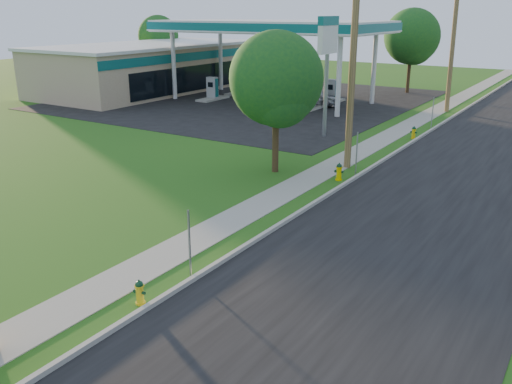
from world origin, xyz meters
TOP-DOWN VIEW (x-y plane):
  - ground_plane at (0.00, 0.00)m, footprint 140.00×140.00m
  - road at (4.50, 10.00)m, footprint 8.00×120.00m
  - curb at (0.50, 10.00)m, footprint 0.15×120.00m
  - sidewalk at (-1.25, 10.00)m, footprint 1.50×120.00m
  - forecourt at (-16.00, 32.00)m, footprint 26.00×28.00m
  - utility_pole_mid at (-0.60, 17.00)m, footprint 1.40×0.32m
  - utility_pole_far at (-0.60, 35.00)m, footprint 1.40×0.32m
  - sign_post_near at (0.25, 4.20)m, footprint 0.05×0.04m
  - sign_post_mid at (0.25, 16.00)m, footprint 0.05×0.04m
  - sign_post_far at (0.25, 28.20)m, footprint 0.05×0.04m
  - gas_canopy at (-14.00, 32.00)m, footprint 18.18×9.18m
  - fuel_pump_nw at (-18.50, 30.00)m, footprint 1.20×3.20m
  - fuel_pump_ne at (-9.50, 30.00)m, footprint 1.20×3.20m
  - fuel_pump_sw at (-18.50, 34.00)m, footprint 1.20×3.20m
  - fuel_pump_se at (-9.50, 34.00)m, footprint 1.20×3.20m
  - convenience_store at (-26.98, 32.00)m, footprint 10.40×22.40m
  - price_pylon at (-4.50, 22.50)m, footprint 0.34×2.04m
  - tree_verge at (-3.05, 14.46)m, footprint 4.21×4.21m
  - tree_lot at (-5.98, 42.91)m, footprint 4.89×4.89m
  - tree_back at (-33.30, 39.88)m, footprint 4.43×4.43m
  - hydrant_near at (0.13, 2.32)m, footprint 0.35×0.31m
  - hydrant_mid at (-0.07, 14.88)m, footprint 0.41×0.37m
  - hydrant_far at (0.16, 24.81)m, footprint 0.38×0.34m
  - car_silver at (-10.10, 32.19)m, footprint 4.18×1.68m

SIDE VIEW (x-z plane):
  - ground_plane at x=0.00m, z-range 0.00..0.00m
  - road at x=4.50m, z-range 0.00..0.02m
  - forecourt at x=-16.00m, z-range 0.00..0.02m
  - sidewalk at x=-1.25m, z-range 0.00..0.03m
  - curb at x=0.50m, z-range 0.00..0.15m
  - hydrant_near at x=0.13m, z-range -0.01..0.68m
  - hydrant_far at x=0.16m, z-range -0.01..0.73m
  - hydrant_mid at x=-0.07m, z-range -0.01..0.79m
  - car_silver at x=-10.10m, z-range 0.00..1.42m
  - fuel_pump_nw at x=-18.50m, z-range -0.23..1.67m
  - fuel_pump_ne at x=-9.50m, z-range -0.23..1.67m
  - fuel_pump_sw at x=-18.50m, z-range -0.23..1.67m
  - fuel_pump_se at x=-9.50m, z-range -0.23..1.67m
  - sign_post_near at x=0.25m, z-range 0.00..2.00m
  - sign_post_mid at x=0.25m, z-range 0.00..2.00m
  - sign_post_far at x=0.25m, z-range 0.00..2.00m
  - convenience_store at x=-26.98m, z-range 0.01..4.25m
  - tree_verge at x=-3.05m, z-range 0.92..7.30m
  - tree_back at x=-33.30m, z-range 0.97..7.68m
  - tree_lot at x=-5.98m, z-range 1.07..8.48m
  - utility_pole_far at x=-0.60m, z-range 0.05..9.56m
  - utility_pole_mid at x=-0.60m, z-range 0.05..9.85m
  - price_pylon at x=-4.50m, z-range 2.01..8.86m
  - gas_canopy at x=-14.00m, z-range 2.70..9.10m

